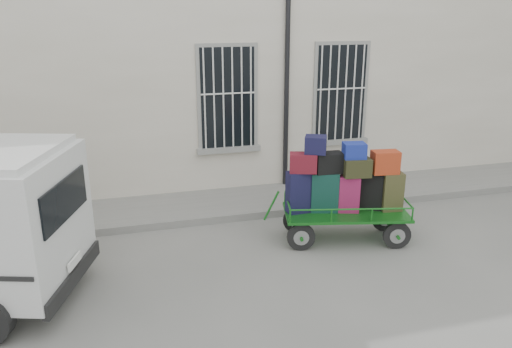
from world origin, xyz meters
The scene contains 4 objects.
ground centered at (0.00, 0.00, 0.00)m, with size 80.00×80.00×0.00m, color slate.
building centered at (0.00, 5.50, 3.00)m, with size 24.00×5.15×6.00m.
sidewalk centered at (0.00, 2.20, 0.07)m, with size 24.00×1.70×0.15m, color slate.
luggage_cart centered at (1.08, 0.03, 1.00)m, with size 2.68×1.49×1.99m.
Camera 1 is at (-2.69, -7.76, 4.06)m, focal length 35.00 mm.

